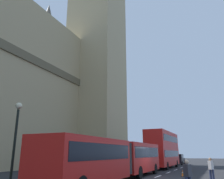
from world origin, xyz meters
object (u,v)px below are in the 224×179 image
Objects in this scene: articulated_bus at (117,157)px; traffic_cone_west at (183,173)px; traffic_cone_middle at (185,171)px; traffic_cone_east at (191,169)px; double_decker_bus at (163,148)px; street_lamp at (15,136)px; pedestrian_by_kerb at (211,169)px; sedan_lead at (178,159)px; pedestrian_near_cones at (188,175)px.

articulated_bus is 29.09× the size of traffic_cone_west.
articulated_bus is at bearing 156.05° from traffic_cone_middle.
traffic_cone_east is at bearing -17.99° from articulated_bus.
traffic_cone_west is (-10.69, -4.04, -2.43)m from double_decker_bus.
articulated_bus is 7.11m from traffic_cone_west.
street_lamp is 13.98m from pedestrian_by_kerb.
articulated_bus is at bearing -179.99° from double_decker_bus.
articulated_bus is 3.84× the size of sedan_lead.
sedan_lead is at bearing 9.94° from pedestrian_near_cones.
traffic_cone_middle is (-18.72, -3.64, -0.63)m from sedan_lead.
double_decker_bus reaches higher than articulated_bus.
articulated_bus is at bearing 162.01° from traffic_cone_east.
traffic_cone_middle is at bearing 177.86° from traffic_cone_east.
pedestrian_near_cones is at bearing -170.06° from sedan_lead.
pedestrian_near_cones is (2.09, -10.17, -2.14)m from street_lamp.
traffic_cone_middle is at bearing 3.71° from traffic_cone_west.
articulated_bus is 7.04m from pedestrian_by_kerb.
double_decker_bus is (16.36, 0.00, 0.96)m from articulated_bus.
street_lamp reaches higher than pedestrian_by_kerb.
double_decker_bus reaches higher than traffic_cone_east.
double_decker_bus is 11.68m from traffic_cone_west.
pedestrian_by_kerb reaches higher than traffic_cone_middle.
traffic_cone_west is at bearing -159.31° from double_decker_bus.
street_lamp is at bearing 171.94° from sedan_lead.
traffic_cone_east is at bearing -136.00° from double_decker_bus.
sedan_lead is at bearing 10.99° from traffic_cone_middle.
articulated_bus reaches higher than traffic_cone_east.
traffic_cone_west is 14.63m from street_lamp.
street_lamp is (-5.88, 4.51, 1.31)m from articulated_bus.
articulated_bus is 12.96m from traffic_cone_east.
sedan_lead is at bearing -0.43° from articulated_bus.
pedestrian_by_kerb is (-3.29, -2.54, 0.63)m from traffic_cone_west.
traffic_cone_east is at bearing 6.02° from pedestrian_near_cones.
pedestrian_by_kerb is at bearing -165.26° from traffic_cone_east.
articulated_bus is 9.57m from traffic_cone_middle.
pedestrian_by_kerb is (6.17, -0.90, 0.00)m from pedestrian_near_cones.
sedan_lead reaches higher than traffic_cone_middle.
traffic_cone_middle is 3.60m from traffic_cone_east.
street_lamp is (-22.24, 4.50, 0.35)m from double_decker_bus.
articulated_bus reaches higher than traffic_cone_middle.
traffic_cone_middle is at bearing -29.88° from street_lamp.
articulated_bus is 27.38m from sedan_lead.
street_lamp is at bearing 101.62° from pedestrian_near_cones.
double_decker_bus is at bearing -11.45° from street_lamp.
traffic_cone_west is 0.34× the size of pedestrian_by_kerb.
sedan_lead is (11.01, -0.21, -1.80)m from double_decker_bus.
double_decker_bus is at bearing 178.93° from sedan_lead.
sedan_lead is 2.60× the size of pedestrian_by_kerb.
street_lamp is 10.60m from pedestrian_near_cones.
sedan_lead is at bearing -1.07° from double_decker_bus.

